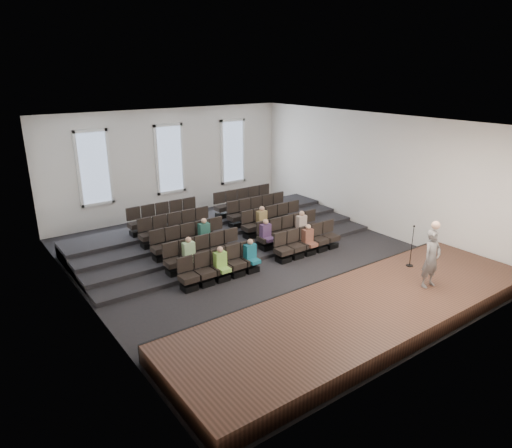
% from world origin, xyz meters
% --- Properties ---
extents(ground, '(14.00, 14.00, 0.00)m').
position_xyz_m(ground, '(0.00, 0.00, 0.00)').
color(ground, black).
rests_on(ground, ground).
extents(ceiling, '(12.00, 14.00, 0.02)m').
position_xyz_m(ceiling, '(0.00, 0.00, 5.01)').
color(ceiling, white).
rests_on(ceiling, ground).
extents(wall_back, '(12.00, 0.04, 5.00)m').
position_xyz_m(wall_back, '(0.00, 7.02, 2.50)').
color(wall_back, silver).
rests_on(wall_back, ground).
extents(wall_front, '(12.00, 0.04, 5.00)m').
position_xyz_m(wall_front, '(0.00, -7.02, 2.50)').
color(wall_front, silver).
rests_on(wall_front, ground).
extents(wall_left, '(0.04, 14.00, 5.00)m').
position_xyz_m(wall_left, '(-6.02, 0.00, 2.50)').
color(wall_left, silver).
rests_on(wall_left, ground).
extents(wall_right, '(0.04, 14.00, 5.00)m').
position_xyz_m(wall_right, '(6.02, 0.00, 2.50)').
color(wall_right, silver).
rests_on(wall_right, ground).
extents(stage, '(11.80, 3.60, 0.50)m').
position_xyz_m(stage, '(0.00, -5.10, 0.25)').
color(stage, '#492C1F').
rests_on(stage, ground).
extents(stage_lip, '(11.80, 0.06, 0.52)m').
position_xyz_m(stage_lip, '(0.00, -3.33, 0.25)').
color(stage_lip, black).
rests_on(stage_lip, ground).
extents(risers, '(11.80, 4.80, 0.60)m').
position_xyz_m(risers, '(0.00, 3.17, 0.20)').
color(risers, black).
rests_on(risers, ground).
extents(seating_rows, '(6.80, 4.70, 1.67)m').
position_xyz_m(seating_rows, '(-0.00, 1.54, 0.68)').
color(seating_rows, black).
rests_on(seating_rows, ground).
extents(windows, '(8.44, 0.10, 3.24)m').
position_xyz_m(windows, '(0.00, 6.95, 2.70)').
color(windows, white).
rests_on(windows, wall_back).
extents(audience, '(5.45, 2.64, 1.10)m').
position_xyz_m(audience, '(0.00, 0.32, 0.81)').
color(audience, '#87C44E').
rests_on(audience, seating_rows).
extents(speaker, '(0.67, 0.47, 1.77)m').
position_xyz_m(speaker, '(2.37, -5.45, 1.38)').
color(speaker, '#64605E').
rests_on(speaker, stage).
extents(mic_stand, '(0.24, 0.24, 1.42)m').
position_xyz_m(mic_stand, '(3.17, -4.21, 0.92)').
color(mic_stand, black).
rests_on(mic_stand, stage).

